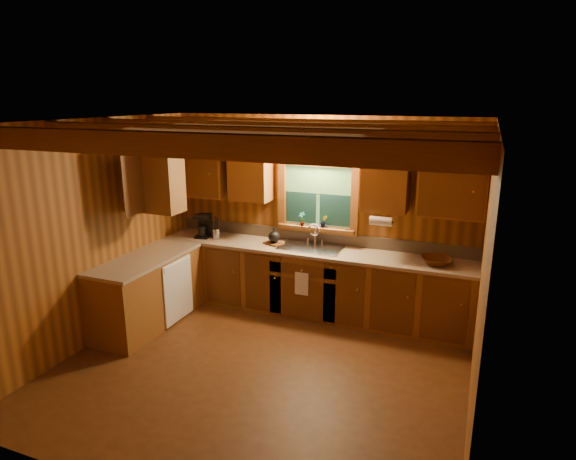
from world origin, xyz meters
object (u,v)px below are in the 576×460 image
Objects in this scene: coffee_maker at (204,226)px; wicker_basket at (436,261)px; cutting_board at (274,243)px; sink at (311,251)px.

coffee_maker is 3.19m from wicker_basket.
wicker_basket is (2.12, -0.04, 0.03)m from cutting_board.
coffee_maker is at bearing -178.24° from sink.
sink is 1.60m from wicker_basket.
sink is 3.20× the size of cutting_board.
sink is 2.32× the size of wicker_basket.
coffee_maker is at bearing 179.94° from wicker_basket.
cutting_board is at bearing -8.37° from coffee_maker.
wicker_basket is at bearing -1.88° from sink.
cutting_board is at bearing -178.28° from sink.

